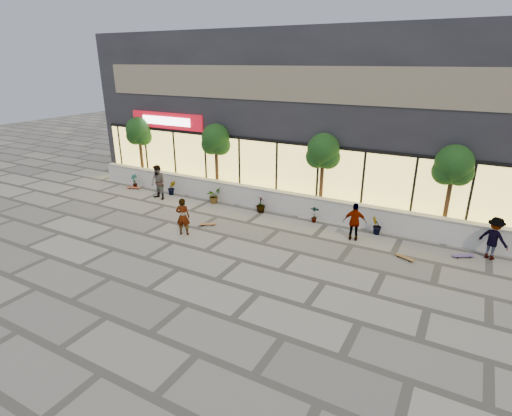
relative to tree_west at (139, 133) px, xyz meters
The scene contains 21 objects.
ground 12.21m from the tree_west, 40.55° to the right, with size 80.00×80.00×0.00m, color #9F9B8A.
planter_wall 9.36m from the tree_west, ahead, with size 22.00×0.42×1.04m.
retail_building 10.27m from the tree_west, 28.00° to the left, with size 24.00×9.17×8.50m.
shrub_a 2.91m from the tree_west, 68.20° to the right, with size 0.43×0.29×0.81m, color black.
shrub_b 4.37m from the tree_west, 20.75° to the right, with size 0.45×0.36×0.81m, color black.
shrub_c 6.74m from the tree_west, 11.58° to the right, with size 0.73×0.63×0.81m, color black.
shrub_d 9.35m from the tree_west, ahead, with size 0.45×0.45×0.81m, color black.
shrub_e 12.05m from the tree_west, ahead, with size 0.43×0.29×0.81m, color black.
shrub_f 14.78m from the tree_west, ahead, with size 0.45×0.36×0.81m, color black.
tree_west is the anchor object (origin of this frame).
tree_midwest 5.50m from the tree_west, ahead, with size 1.60×1.50×3.92m.
tree_mideast 11.50m from the tree_west, ahead, with size 1.60×1.50×3.92m.
tree_east 17.00m from the tree_west, ahead, with size 1.60×1.50×3.92m.
skater_center 9.20m from the tree_west, 35.62° to the right, with size 0.60×0.39×1.63m, color white.
skater_left 4.37m from the tree_west, 34.08° to the right, with size 0.90×0.70×1.86m, color #958C60.
skater_right_near 14.17m from the tree_west, ahead, with size 0.94×0.39×1.61m, color silver.
skater_right_far 18.98m from the tree_west, ahead, with size 1.07×0.61×1.65m, color maroon.
skateboard_center 9.04m from the tree_west, 27.23° to the right, with size 0.73×0.58×0.09m.
skateboard_left 3.33m from the tree_west, 67.02° to the right, with size 0.83×0.47×0.10m.
skateboard_right_near 16.54m from the tree_west, 10.70° to the right, with size 0.78×0.46×0.09m.
skateboard_right_far 18.24m from the tree_west, ahead, with size 0.79×0.60×0.10m.
Camera 1 is at (8.54, -9.78, 7.05)m, focal length 28.00 mm.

